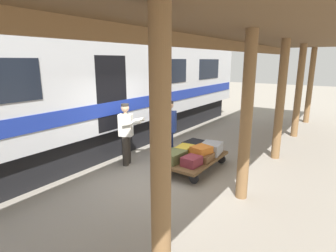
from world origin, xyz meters
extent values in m
plane|color=gray|center=(0.00, 0.00, 0.00)|extent=(60.00, 60.00, 0.00)
cylinder|color=brown|center=(-1.93, -8.70, 1.70)|extent=(0.24, 0.24, 3.40)
cylinder|color=brown|center=(-1.93, -5.80, 1.70)|extent=(0.24, 0.24, 3.40)
cylinder|color=brown|center=(-1.93, -2.90, 1.70)|extent=(0.24, 0.24, 3.40)
cylinder|color=brown|center=(-1.93, 0.00, 1.70)|extent=(0.24, 0.24, 3.40)
cylinder|color=brown|center=(-1.93, 2.90, 1.70)|extent=(0.24, 0.24, 3.40)
cube|color=brown|center=(-1.93, 0.00, 3.48)|extent=(3.20, 18.20, 0.16)
cube|color=brown|center=(-0.38, 0.00, 3.25)|extent=(0.08, 18.20, 0.30)
cube|color=#B7BABF|center=(3.28, 0.00, 2.35)|extent=(3.00, 16.82, 2.90)
cube|color=black|center=(3.28, 0.00, 0.45)|extent=(2.55, 15.98, 0.90)
cube|color=#99999E|center=(3.28, 0.00, 3.90)|extent=(2.76, 16.48, 0.20)
cube|color=navy|center=(1.77, 0.00, 1.55)|extent=(0.03, 16.48, 0.36)
cube|color=black|center=(1.77, -5.89, 2.45)|extent=(0.02, 1.85, 0.84)
cube|color=black|center=(1.77, -2.94, 2.45)|extent=(0.02, 1.85, 0.84)
cube|color=black|center=(1.83, 0.00, 1.95)|extent=(0.12, 1.10, 2.00)
cube|color=brown|center=(-0.32, -0.79, 0.29)|extent=(1.18, 1.98, 0.07)
cylinder|color=black|center=(-0.79, 0.00, 0.13)|extent=(0.25, 0.05, 0.25)
cylinder|color=black|center=(0.15, 0.00, 0.13)|extent=(0.25, 0.05, 0.25)
cylinder|color=black|center=(-0.79, -1.58, 0.13)|extent=(0.25, 0.05, 0.25)
cylinder|color=black|center=(0.15, -1.58, 0.13)|extent=(0.25, 0.05, 0.25)
cube|color=gold|center=(-0.05, -0.79, 0.45)|extent=(0.42, 0.55, 0.26)
cube|color=black|center=(-0.05, -1.34, 0.45)|extent=(0.52, 0.63, 0.25)
cube|color=brown|center=(-0.05, -0.25, 0.45)|extent=(0.52, 0.67, 0.26)
cube|color=maroon|center=(-0.58, -0.25, 0.43)|extent=(0.41, 0.48, 0.23)
cube|color=brown|center=(-0.58, -0.79, 0.40)|extent=(0.55, 0.65, 0.17)
cube|color=#9EA0A5|center=(-0.58, -1.34, 0.47)|extent=(0.58, 0.68, 0.30)
cube|color=#CC6B23|center=(-0.56, -0.80, 0.57)|extent=(0.52, 0.55, 0.17)
cylinder|color=navy|center=(0.67, -1.18, 0.41)|extent=(0.16, 0.16, 0.82)
cylinder|color=navy|center=(0.61, -1.00, 0.41)|extent=(0.16, 0.16, 0.82)
cube|color=navy|center=(0.64, -1.09, 1.12)|extent=(0.41, 0.32, 0.60)
cylinder|color=tan|center=(0.64, -1.09, 1.45)|extent=(0.09, 0.09, 0.06)
sphere|color=tan|center=(0.64, -1.09, 1.59)|extent=(0.22, 0.22, 0.22)
cylinder|color=black|center=(0.64, -1.09, 1.67)|extent=(0.21, 0.21, 0.06)
cylinder|color=navy|center=(0.90, -1.17, 1.22)|extent=(0.53, 0.26, 0.21)
cylinder|color=navy|center=(0.80, -0.87, 1.22)|extent=(0.53, 0.26, 0.21)
cylinder|color=#332D28|center=(1.32, 0.06, 0.41)|extent=(0.16, 0.16, 0.82)
cylinder|color=#332D28|center=(1.39, -0.12, 0.41)|extent=(0.16, 0.16, 0.82)
cube|color=silver|center=(1.35, -0.03, 1.12)|extent=(0.42, 0.34, 0.60)
cylinder|color=tan|center=(1.35, -0.03, 1.45)|extent=(0.09, 0.09, 0.06)
sphere|color=tan|center=(1.35, -0.03, 1.59)|extent=(0.22, 0.22, 0.22)
cylinder|color=#332D28|center=(1.35, -0.03, 1.67)|extent=(0.21, 0.21, 0.06)
cylinder|color=silver|center=(1.09, 0.03, 1.22)|extent=(0.53, 0.30, 0.21)
cylinder|color=silver|center=(1.21, -0.26, 1.22)|extent=(0.53, 0.30, 0.21)
camera|label=1|loc=(-3.63, 5.24, 2.83)|focal=29.19mm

